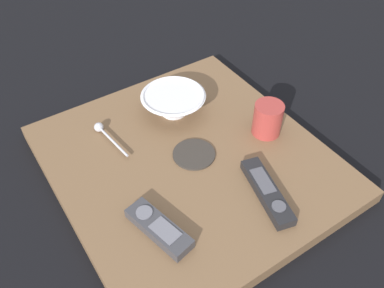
{
  "coord_description": "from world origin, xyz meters",
  "views": [
    {
      "loc": [
        0.36,
        0.56,
        0.74
      ],
      "look_at": [
        -0.02,
        -0.02,
        0.06
      ],
      "focal_mm": 38.4,
      "sensor_mm": 36.0,
      "label": 1
    }
  ],
  "objects_px": {
    "teaspoon": "(102,131)",
    "cereal_bowl": "(173,102)",
    "coffee_mug": "(268,119)",
    "tv_remote_near": "(159,228)",
    "drink_coaster": "(194,154)",
    "tv_remote_far": "(267,192)"
  },
  "relations": [
    {
      "from": "tv_remote_far",
      "to": "teaspoon",
      "type": "bearing_deg",
      "value": -59.9
    },
    {
      "from": "tv_remote_near",
      "to": "drink_coaster",
      "type": "bearing_deg",
      "value": -141.88
    },
    {
      "from": "drink_coaster",
      "to": "cereal_bowl",
      "type": "bearing_deg",
      "value": -104.98
    },
    {
      "from": "coffee_mug",
      "to": "tv_remote_near",
      "type": "xyz_separation_m",
      "value": [
        0.37,
        0.11,
        -0.03
      ]
    },
    {
      "from": "cereal_bowl",
      "to": "tv_remote_near",
      "type": "relative_size",
      "value": 1.05
    },
    {
      "from": "cereal_bowl",
      "to": "teaspoon",
      "type": "distance_m",
      "value": 0.2
    },
    {
      "from": "coffee_mug",
      "to": "cereal_bowl",
      "type": "bearing_deg",
      "value": -51.72
    },
    {
      "from": "tv_remote_near",
      "to": "drink_coaster",
      "type": "height_order",
      "value": "tv_remote_near"
    },
    {
      "from": "cereal_bowl",
      "to": "coffee_mug",
      "type": "relative_size",
      "value": 1.99
    },
    {
      "from": "tv_remote_near",
      "to": "tv_remote_far",
      "type": "xyz_separation_m",
      "value": [
        -0.24,
        0.05,
        -0.0
      ]
    },
    {
      "from": "cereal_bowl",
      "to": "drink_coaster",
      "type": "relative_size",
      "value": 1.66
    },
    {
      "from": "coffee_mug",
      "to": "teaspoon",
      "type": "distance_m",
      "value": 0.41
    },
    {
      "from": "cereal_bowl",
      "to": "drink_coaster",
      "type": "distance_m",
      "value": 0.17
    },
    {
      "from": "coffee_mug",
      "to": "drink_coaster",
      "type": "relative_size",
      "value": 0.83
    },
    {
      "from": "drink_coaster",
      "to": "tv_remote_far",
      "type": "bearing_deg",
      "value": 109.17
    },
    {
      "from": "coffee_mug",
      "to": "tv_remote_near",
      "type": "bearing_deg",
      "value": 15.9
    },
    {
      "from": "teaspoon",
      "to": "cereal_bowl",
      "type": "bearing_deg",
      "value": 172.82
    },
    {
      "from": "coffee_mug",
      "to": "tv_remote_near",
      "type": "relative_size",
      "value": 0.53
    },
    {
      "from": "tv_remote_near",
      "to": "tv_remote_far",
      "type": "bearing_deg",
      "value": 168.64
    },
    {
      "from": "tv_remote_far",
      "to": "drink_coaster",
      "type": "xyz_separation_m",
      "value": [
        0.06,
        -0.19,
        -0.01
      ]
    },
    {
      "from": "tv_remote_near",
      "to": "drink_coaster",
      "type": "relative_size",
      "value": 1.58
    },
    {
      "from": "cereal_bowl",
      "to": "tv_remote_far",
      "type": "relative_size",
      "value": 0.89
    }
  ]
}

